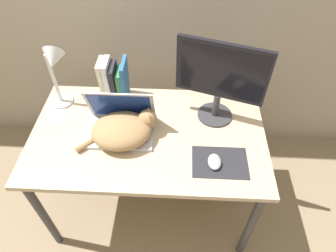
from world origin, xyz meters
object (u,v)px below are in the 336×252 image
(book_row, at_px, (114,82))
(desk_lamp, at_px, (54,69))
(cat, at_px, (124,129))
(external_monitor, at_px, (220,78))
(cd_disc, at_px, (58,115))
(computer_mouse, at_px, (214,162))
(laptop, at_px, (121,124))

(book_row, height_order, desk_lamp, desk_lamp)
(cat, height_order, book_row, book_row)
(external_monitor, xyz_separation_m, cd_disc, (-0.87, -0.04, -0.26))
(computer_mouse, distance_m, cd_disc, 0.90)
(book_row, bearing_deg, laptop, -74.78)
(desk_lamp, bearing_deg, external_monitor, -2.55)
(desk_lamp, xyz_separation_m, cd_disc, (-0.03, -0.08, -0.26))
(laptop, xyz_separation_m, cat, (0.03, -0.05, 0.02))
(external_monitor, xyz_separation_m, desk_lamp, (-0.84, 0.04, -0.00))
(cd_disc, bearing_deg, book_row, 28.33)
(external_monitor, height_order, cd_disc, external_monitor)
(computer_mouse, relative_size, cd_disc, 0.79)
(laptop, bearing_deg, computer_mouse, -22.36)
(cat, height_order, computer_mouse, cat)
(laptop, xyz_separation_m, book_row, (-0.07, 0.25, 0.07))
(cd_disc, bearing_deg, laptop, -13.61)
(computer_mouse, bearing_deg, laptop, 157.64)
(laptop, distance_m, book_row, 0.27)
(desk_lamp, height_order, cd_disc, desk_lamp)
(external_monitor, relative_size, cd_disc, 3.81)
(laptop, relative_size, external_monitor, 0.76)
(external_monitor, bearing_deg, desk_lamp, 177.45)
(laptop, distance_m, desk_lamp, 0.44)
(external_monitor, height_order, book_row, external_monitor)
(cat, distance_m, desk_lamp, 0.48)
(external_monitor, bearing_deg, laptop, -165.14)
(external_monitor, bearing_deg, cat, -158.52)
(book_row, distance_m, cd_disc, 0.36)
(laptop, xyz_separation_m, external_monitor, (0.50, 0.13, 0.21))
(desk_lamp, distance_m, cd_disc, 0.27)
(computer_mouse, distance_m, book_row, 0.72)
(laptop, relative_size, book_row, 1.36)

